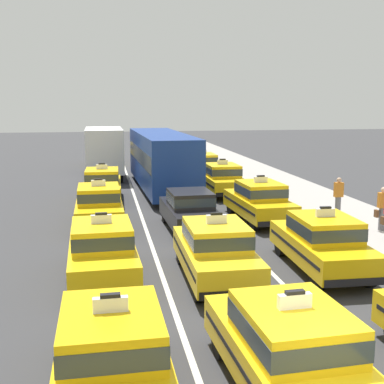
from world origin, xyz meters
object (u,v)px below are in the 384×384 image
at_px(box_truck_left_fifth, 104,151).
at_px(taxi_left_sixth, 103,153).
at_px(taxi_left_nearest, 112,354).
at_px(taxi_right_second, 322,242).
at_px(taxi_left_third, 99,205).
at_px(taxi_left_fourth, 102,184).
at_px(bus_center_fourth, 161,158).
at_px(taxi_right_fourth, 222,179).
at_px(taxi_center_second, 215,250).
at_px(taxi_right_fifth, 202,166).
at_px(pedestrian_by_storefront, 382,209).
at_px(taxi_center_nearest, 290,350).
at_px(pedestrian_near_crosswalk, 338,197).
at_px(sedan_center_third, 190,209).
at_px(taxi_right_third, 259,200).
at_px(taxi_right_sixth, 190,157).
at_px(taxi_left_second, 102,250).

xyz_separation_m(box_truck_left_fifth, taxi_left_sixth, (-0.05, 7.17, -0.90)).
height_order(taxi_left_nearest, taxi_right_second, same).
relative_size(taxi_left_third, taxi_left_sixth, 1.00).
relative_size(taxi_left_fourth, bus_center_fourth, 0.41).
bearing_deg(box_truck_left_fifth, taxi_right_fourth, -50.62).
bearing_deg(taxi_center_second, taxi_right_second, 4.41).
bearing_deg(taxi_left_sixth, taxi_right_fifth, -55.56).
distance_m(taxi_left_third, pedestrian_by_storefront, 10.97).
bearing_deg(taxi_center_nearest, bus_center_fourth, 89.33).
relative_size(taxi_right_fourth, pedestrian_near_crosswalk, 2.75).
bearing_deg(box_truck_left_fifth, taxi_left_sixth, 90.38).
bearing_deg(taxi_left_sixth, sedan_center_third, -81.69).
height_order(taxi_left_nearest, pedestrian_near_crosswalk, taxi_left_nearest).
distance_m(taxi_left_third, sedan_center_third, 3.71).
relative_size(taxi_center_second, taxi_right_fourth, 1.00).
bearing_deg(taxi_right_fifth, taxi_right_second, -89.81).
bearing_deg(sedan_center_third, pedestrian_by_storefront, -14.13).
xyz_separation_m(box_truck_left_fifth, taxi_center_second, (2.94, -20.40, -0.90)).
bearing_deg(sedan_center_third, taxi_right_third, 19.10).
bearing_deg(taxi_right_sixth, pedestrian_by_storefront, -79.18).
bearing_deg(taxi_left_second, taxi_left_third, 91.05).
bearing_deg(taxi_center_second, taxi_left_second, 169.92).
bearing_deg(taxi_right_fifth, taxi_left_nearest, -104.51).
distance_m(box_truck_left_fifth, bus_center_fourth, 6.32).
xyz_separation_m(taxi_right_fourth, taxi_right_sixth, (0.19, 11.07, 0.00)).
relative_size(taxi_left_fourth, taxi_right_third, 0.99).
xyz_separation_m(taxi_left_fourth, taxi_center_second, (3.09, -12.03, 0.00)).
xyz_separation_m(taxi_left_nearest, bus_center_fourth, (3.18, 20.41, 0.94)).
bearing_deg(taxi_left_third, bus_center_fourth, 66.77).
distance_m(taxi_right_second, taxi_right_third, 6.40).
bearing_deg(taxi_right_second, taxi_right_fourth, 90.29).
bearing_deg(taxi_center_second, taxi_right_fourth, 75.89).
distance_m(bus_center_fourth, pedestrian_by_storefront, 13.21).
xyz_separation_m(taxi_right_fourth, pedestrian_near_crosswalk, (3.48, -6.61, 0.12)).
height_order(box_truck_left_fifth, taxi_right_sixth, box_truck_left_fifth).
bearing_deg(taxi_left_fourth, taxi_left_second, -90.14).
bearing_deg(taxi_center_second, taxi_left_sixth, 96.18).
bearing_deg(taxi_right_second, pedestrian_near_crosswalk, 60.41).
bearing_deg(taxi_left_sixth, taxi_right_fourth, -67.05).
relative_size(taxi_left_fourth, box_truck_left_fifth, 0.66).
bearing_deg(pedestrian_by_storefront, taxi_right_third, 143.79).
xyz_separation_m(taxi_center_second, taxi_right_fourth, (3.24, 12.88, 0.00)).
bearing_deg(taxi_right_fifth, bus_center_fourth, -130.25).
xyz_separation_m(taxi_right_fourth, taxi_right_fifth, (0.00, 5.62, 0.00)).
xyz_separation_m(sedan_center_third, taxi_right_fourth, (3.00, 7.31, 0.03)).
height_order(bus_center_fourth, pedestrian_by_storefront, bus_center_fourth).
bearing_deg(taxi_right_sixth, taxi_left_second, -105.64).
height_order(taxi_left_fourth, taxi_right_fourth, same).
height_order(taxi_left_third, taxi_right_sixth, same).
relative_size(box_truck_left_fifth, pedestrian_by_storefront, 4.20).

